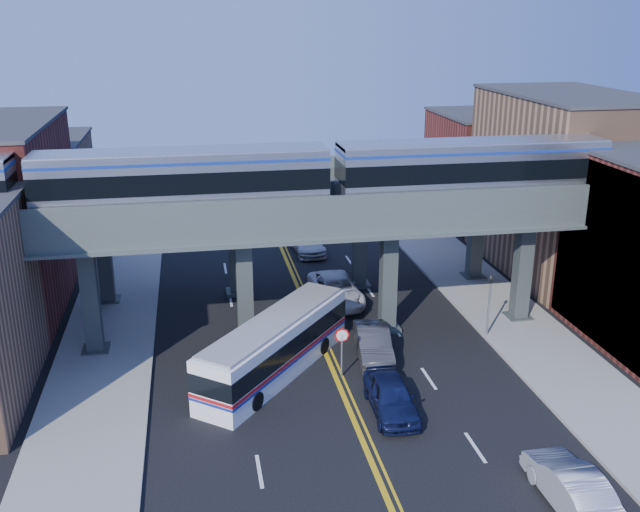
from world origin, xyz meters
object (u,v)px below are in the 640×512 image
object	(u,v)px
car_lane_c	(336,289)
car_parked_curb	(571,485)
transit_train	(183,179)
car_lane_a	(391,396)
car_lane_b	(373,344)
transit_bus	(275,347)
car_lane_d	(307,242)
traffic_signal	(489,299)
stop_sign	(342,344)

from	to	relation	value
car_lane_c	car_parked_curb	size ratio (longest dim) A/B	1.20
transit_train	car_lane_a	size ratio (longest dim) A/B	9.66
car_lane_b	car_lane_a	bearing A→B (deg)	-89.18
car_lane_c	car_lane_b	bearing A→B (deg)	-90.47
transit_bus	car_parked_curb	xyz separation A→B (m)	(9.37, -11.99, -0.64)
transit_train	car_parked_curb	bearing A→B (deg)	-50.07
transit_train	car_parked_curb	size ratio (longest dim) A/B	9.43
car_lane_a	car_lane_b	distance (m)	5.39
transit_bus	car_parked_curb	size ratio (longest dim) A/B	2.07
car_lane_a	car_lane_d	world-z (taller)	car_lane_a
traffic_signal	car_parked_curb	bearing A→B (deg)	-100.92
traffic_signal	car_parked_curb	distance (m)	14.34
car_lane_b	car_lane_d	bearing A→B (deg)	98.51
car_lane_a	car_lane_b	xyz separation A→B (m)	(0.55, 5.36, -0.01)
transit_train	car_lane_b	xyz separation A→B (m)	(9.25, -3.27, -8.40)
stop_sign	traffic_signal	bearing A→B (deg)	18.63
traffic_signal	car_lane_c	size ratio (longest dim) A/B	0.71
transit_train	car_lane_c	world-z (taller)	transit_train
stop_sign	car_lane_a	size ratio (longest dim) A/B	0.56
transit_train	transit_bus	xyz separation A→B (m)	(4.02, -4.01, -7.76)
transit_bus	car_lane_c	distance (m)	9.91
car_lane_b	car_parked_curb	bearing A→B (deg)	-65.23
car_lane_d	car_lane_a	bearing A→B (deg)	-93.22
car_lane_c	car_parked_curb	bearing A→B (deg)	-80.83
car_lane_a	traffic_signal	bearing A→B (deg)	43.73
stop_sign	car_lane_b	size ratio (longest dim) A/B	0.55
stop_sign	traffic_signal	distance (m)	9.41
car_parked_curb	traffic_signal	bearing A→B (deg)	-101.66
transit_train	stop_sign	size ratio (longest dim) A/B	17.24
traffic_signal	car_lane_a	bearing A→B (deg)	-138.15
transit_train	transit_bus	bearing A→B (deg)	-44.88
car_lane_d	car_parked_curb	size ratio (longest dim) A/B	1.07
car_parked_curb	transit_bus	bearing A→B (deg)	-52.75
car_lane_c	car_parked_curb	xyz separation A→B (m)	(4.52, -20.61, -0.01)
traffic_signal	car_lane_d	distance (m)	18.27
stop_sign	car_parked_curb	xyz separation A→B (m)	(6.20, -11.00, -0.97)
car_lane_a	car_lane_b	world-z (taller)	car_lane_a
car_lane_d	traffic_signal	bearing A→B (deg)	-69.25
car_lane_a	car_parked_curb	xyz separation A→B (m)	(4.70, -7.37, -0.01)
traffic_signal	car_lane_c	xyz separation A→B (m)	(-7.22, 6.61, -1.50)
car_lane_b	car_parked_curb	distance (m)	13.39
car_lane_a	car_parked_curb	bearing A→B (deg)	-55.59
transit_train	car_lane_a	xyz separation A→B (m)	(8.69, -8.63, -8.39)
transit_bus	car_parked_curb	world-z (taller)	transit_bus
car_lane_c	car_lane_a	bearing A→B (deg)	-93.98
traffic_signal	car_parked_curb	size ratio (longest dim) A/B	0.85
stop_sign	car_lane_c	world-z (taller)	stop_sign
traffic_signal	car_lane_d	xyz separation A→B (m)	(-7.40, 16.64, -1.55)
car_lane_d	stop_sign	bearing A→B (deg)	-97.59
transit_bus	car_lane_a	xyz separation A→B (m)	(4.67, -4.62, -0.63)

